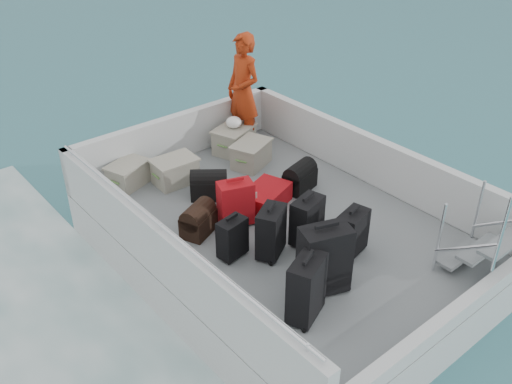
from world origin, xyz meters
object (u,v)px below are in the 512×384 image
suitcase_3 (324,260)px  crate_0 (128,175)px  crate_3 (251,155)px  crate_1 (175,172)px  suitcase_2 (232,239)px  suitcase_7 (307,221)px  suitcase_0 (306,289)px  suitcase_5 (236,204)px  crate_2 (234,140)px  suitcase_4 (271,232)px  suitcase_8 (266,197)px  suitcase_6 (352,233)px  passenger (243,92)px

suitcase_3 → crate_0: size_ratio=1.50×
crate_3 → crate_1: bearing=165.8°
suitcase_2 → suitcase_7: (0.87, -0.35, 0.05)m
suitcase_0 → crate_0: bearing=68.6°
suitcase_5 → crate_3: (1.15, 1.08, -0.13)m
crate_1 → crate_2: bearing=10.7°
suitcase_5 → crate_0: 1.84m
suitcase_0 → crate_2: size_ratio=1.13×
suitcase_2 → suitcase_5: bearing=39.4°
suitcase_0 → suitcase_3: 0.47m
suitcase_0 → crate_2: bearing=40.3°
suitcase_4 → suitcase_7: (0.50, -0.09, -0.01)m
crate_1 → crate_2: (1.26, 0.24, 0.01)m
suitcase_5 → crate_1: 1.38m
suitcase_3 → suitcase_8: bearing=88.8°
suitcase_2 → suitcase_4: suitcase_4 is taller
suitcase_2 → suitcase_3: 1.18m
suitcase_6 → suitcase_7: 0.56m
suitcase_6 → crate_1: (-0.70, 2.74, -0.11)m
suitcase_4 → suitcase_8: suitcase_4 is taller
suitcase_4 → passenger: (1.59, 2.48, 0.60)m
suitcase_8 → crate_2: 1.68m
suitcase_7 → suitcase_4: bearing=155.6°
crate_2 → suitcase_0: bearing=-117.0°
passenger → suitcase_8: bearing=-29.3°
suitcase_8 → suitcase_5: bearing=78.3°
suitcase_8 → passenger: bearing=-49.1°
suitcase_3 → crate_3: size_ratio=1.38×
suitcase_6 → crate_2: size_ratio=0.89×
suitcase_6 → crate_2: bearing=66.3°
suitcase_5 → crate_2: suitcase_5 is taller
suitcase_0 → passenger: 4.07m
suitcase_4 → suitcase_5: 0.77m
passenger → crate_3: bearing=-29.3°
suitcase_4 → suitcase_7: 0.51m
crate_0 → crate_3: bearing=-20.9°
suitcase_0 → crate_1: suitcase_0 is taller
suitcase_6 → crate_2: suitcase_6 is taller
suitcase_4 → crate_2: 2.73m
crate_2 → crate_3: size_ratio=1.08×
suitcase_5 → suitcase_7: (0.42, -0.86, -0.00)m
suitcase_3 → crate_1: (0.04, 2.99, -0.23)m
suitcase_4 → crate_1: 2.15m
suitcase_8 → suitcase_2: bearing=100.8°
suitcase_3 → crate_2: 3.49m
crate_3 → suitcase_5: bearing=-136.7°
suitcase_7 → crate_0: bearing=96.9°
suitcase_8 → crate_3: size_ratio=1.18×
suitcase_6 → crate_0: suitcase_6 is taller
suitcase_4 → crate_1: size_ratio=1.07×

